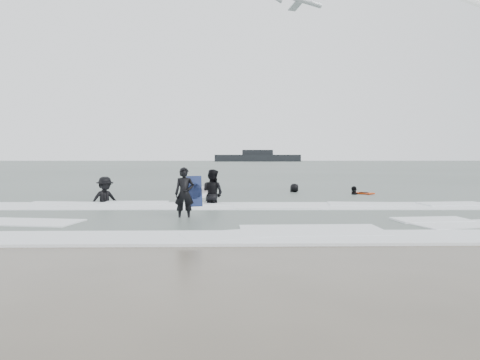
{
  "coord_description": "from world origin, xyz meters",
  "views": [
    {
      "loc": [
        -0.07,
        -11.47,
        1.96
      ],
      "look_at": [
        0.0,
        5.0,
        1.1
      ],
      "focal_mm": 35.0,
      "sensor_mm": 36.0,
      "label": 1
    }
  ],
  "objects_px": {
    "surfer_right_near": "(354,196)",
    "airshow_jet": "(463,2)",
    "surfer_breaker": "(105,204)",
    "surfer_right_far": "(294,193)",
    "surfer_centre": "(185,220)",
    "vessel_horizon": "(257,157)",
    "surfer_wading": "(212,205)"
  },
  "relations": [
    {
      "from": "airshow_jet",
      "to": "surfer_right_far",
      "type": "bearing_deg",
      "value": -124.88
    },
    {
      "from": "surfer_wading",
      "to": "surfer_breaker",
      "type": "height_order",
      "value": "surfer_wading"
    },
    {
      "from": "vessel_horizon",
      "to": "surfer_breaker",
      "type": "bearing_deg",
      "value": -95.06
    },
    {
      "from": "surfer_right_near",
      "to": "airshow_jet",
      "type": "height_order",
      "value": "airshow_jet"
    },
    {
      "from": "surfer_breaker",
      "to": "surfer_right_near",
      "type": "xyz_separation_m",
      "value": [
        11.15,
        3.82,
        0.0
      ]
    },
    {
      "from": "vessel_horizon",
      "to": "airshow_jet",
      "type": "height_order",
      "value": "airshow_jet"
    },
    {
      "from": "surfer_wading",
      "to": "airshow_jet",
      "type": "distance_m",
      "value": 58.51
    },
    {
      "from": "surfer_centre",
      "to": "surfer_breaker",
      "type": "xyz_separation_m",
      "value": [
        -3.8,
        4.79,
        0.0
      ]
    },
    {
      "from": "surfer_wading",
      "to": "airshow_jet",
      "type": "xyz_separation_m",
      "value": [
        30.85,
        44.47,
        22.23
      ]
    },
    {
      "from": "surfer_right_near",
      "to": "vessel_horizon",
      "type": "height_order",
      "value": "vessel_horizon"
    },
    {
      "from": "surfer_wading",
      "to": "airshow_jet",
      "type": "bearing_deg",
      "value": -97.94
    },
    {
      "from": "surfer_wading",
      "to": "vessel_horizon",
      "type": "height_order",
      "value": "vessel_horizon"
    },
    {
      "from": "surfer_right_near",
      "to": "airshow_jet",
      "type": "xyz_separation_m",
      "value": [
        24.12,
        39.99,
        22.23
      ]
    },
    {
      "from": "surfer_right_near",
      "to": "surfer_right_far",
      "type": "bearing_deg",
      "value": -76.27
    },
    {
      "from": "surfer_wading",
      "to": "surfer_right_far",
      "type": "xyz_separation_m",
      "value": [
        3.96,
        5.89,
        0.0
      ]
    },
    {
      "from": "surfer_breaker",
      "to": "vessel_horizon",
      "type": "height_order",
      "value": "vessel_horizon"
    },
    {
      "from": "surfer_centre",
      "to": "airshow_jet",
      "type": "distance_m",
      "value": 62.01
    },
    {
      "from": "airshow_jet",
      "to": "surfer_centre",
      "type": "bearing_deg",
      "value": -122.93
    },
    {
      "from": "surfer_centre",
      "to": "surfer_wading",
      "type": "height_order",
      "value": "surfer_wading"
    },
    {
      "from": "surfer_centre",
      "to": "surfer_right_near",
      "type": "height_order",
      "value": "surfer_centre"
    },
    {
      "from": "surfer_centre",
      "to": "airshow_jet",
      "type": "xyz_separation_m",
      "value": [
        31.47,
        48.59,
        22.23
      ]
    },
    {
      "from": "vessel_horizon",
      "to": "surfer_centre",
      "type": "bearing_deg",
      "value": -93.31
    },
    {
      "from": "surfer_right_far",
      "to": "surfer_wading",
      "type": "bearing_deg",
      "value": 17.95
    },
    {
      "from": "surfer_right_near",
      "to": "surfer_right_far",
      "type": "xyz_separation_m",
      "value": [
        -2.77,
        1.41,
        0.0
      ]
    },
    {
      "from": "surfer_breaker",
      "to": "surfer_centre",
      "type": "bearing_deg",
      "value": -88.21
    },
    {
      "from": "surfer_breaker",
      "to": "surfer_right_far",
      "type": "xyz_separation_m",
      "value": [
        8.38,
        5.23,
        0.0
      ]
    },
    {
      "from": "surfer_wading",
      "to": "surfer_right_near",
      "type": "height_order",
      "value": "surfer_wading"
    },
    {
      "from": "surfer_centre",
      "to": "vessel_horizon",
      "type": "distance_m",
      "value": 137.8
    },
    {
      "from": "surfer_wading",
      "to": "airshow_jet",
      "type": "relative_size",
      "value": 0.04
    },
    {
      "from": "surfer_centre",
      "to": "surfer_right_near",
      "type": "distance_m",
      "value": 11.32
    },
    {
      "from": "surfer_centre",
      "to": "surfer_right_far",
      "type": "bearing_deg",
      "value": 60.93
    },
    {
      "from": "surfer_right_far",
      "to": "airshow_jet",
      "type": "distance_m",
      "value": 52.01
    }
  ]
}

